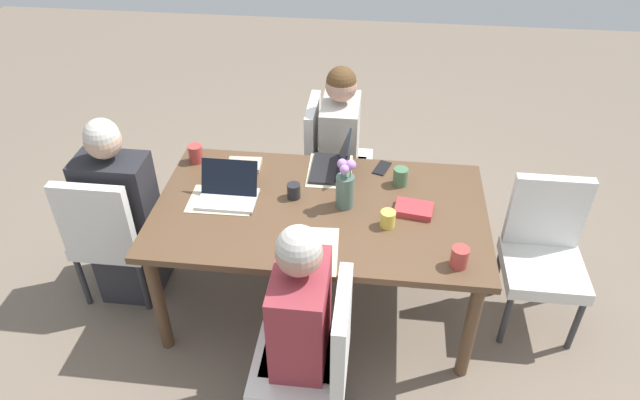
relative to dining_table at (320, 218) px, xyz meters
name	(u,v)px	position (x,y,z in m)	size (l,w,h in m)	color
ground_plane	(320,300)	(0.00, 0.00, -0.66)	(10.00, 10.00, 0.00)	#756656
dining_table	(320,218)	(0.00, 0.00, 0.00)	(1.81, 1.04, 0.73)	brown
chair_far_left_near	(329,157)	(-0.04, 0.87, -0.16)	(0.44, 0.44, 0.90)	silver
person_far_left_near	(339,159)	(0.04, 0.81, -0.13)	(0.36, 0.40, 1.19)	#2D2D33
chair_head_left_left_mid	(110,231)	(-1.23, -0.07, -0.16)	(0.44, 0.44, 0.90)	silver
person_head_left_left_mid	(124,220)	(-1.17, 0.01, -0.13)	(0.40, 0.36, 1.19)	#2D2D33
chair_near_left_far	(316,356)	(0.07, -0.81, -0.16)	(0.44, 0.44, 0.90)	silver
person_near_left_far	(301,340)	(0.00, -0.75, -0.13)	(0.36, 0.40, 1.19)	#2D2D33
chair_head_right_right_near	(544,249)	(1.26, 0.07, -0.16)	(0.44, 0.44, 0.90)	silver
flower_vase	(345,184)	(0.13, 0.03, 0.22)	(0.10, 0.10, 0.30)	#4C6B60
placemat_far_left_near	(330,171)	(0.02, 0.36, 0.08)	(0.36, 0.26, 0.00)	beige
placemat_head_left_left_mid	(222,200)	(-0.55, 0.00, 0.08)	(0.36, 0.26, 0.00)	beige
placemat_near_left_far	(312,251)	(0.00, -0.36, 0.08)	(0.36, 0.26, 0.00)	beige
laptop_head_left_left_mid	(228,192)	(-0.51, 0.02, 0.12)	(0.32, 0.22, 0.20)	silver
laptop_far_left_near	(334,165)	(0.04, 0.37, 0.12)	(0.22, 0.32, 0.21)	black
coffee_mug_near_left	(388,219)	(0.37, -0.12, 0.12)	(0.08, 0.08, 0.09)	#DBC64C
coffee_mug_near_right	(196,154)	(-0.80, 0.37, 0.13)	(0.09, 0.09, 0.11)	#AD3D38
coffee_mug_centre_left	(400,177)	(0.43, 0.27, 0.13)	(0.08, 0.08, 0.10)	#47704C
coffee_mug_centre_right	(294,191)	(-0.16, 0.08, 0.12)	(0.07, 0.07, 0.09)	#232328
coffee_mug_far_left	(460,257)	(0.72, -0.38, 0.13)	(0.09, 0.09, 0.11)	#AD3D38
book_red_cover	(244,165)	(-0.50, 0.34, 0.09)	(0.20, 0.14, 0.03)	#B2A38E
book_blue_cover	(414,209)	(0.51, 0.02, 0.09)	(0.20, 0.14, 0.04)	#B73338
phone_black	(382,168)	(0.33, 0.42, 0.08)	(0.15, 0.07, 0.01)	black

